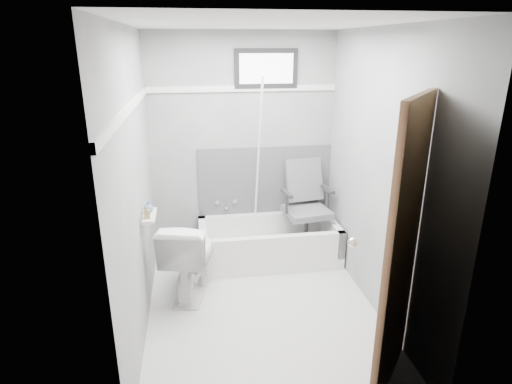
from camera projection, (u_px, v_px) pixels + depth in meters
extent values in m
plane|color=silver|center=(262.00, 309.00, 3.85)|extent=(2.60, 2.60, 0.00)
plane|color=silver|center=(263.00, 23.00, 3.06)|extent=(2.60, 2.60, 0.00)
cube|color=slate|center=(243.00, 147.00, 4.67)|extent=(2.00, 0.02, 2.40)
cube|color=slate|center=(304.00, 258.00, 2.24)|extent=(2.00, 0.02, 2.40)
cube|color=slate|center=(135.00, 189.00, 3.31)|extent=(0.02, 2.60, 2.40)
cube|color=slate|center=(380.00, 177.00, 3.60)|extent=(0.02, 2.60, 2.40)
imported|color=white|center=(190.00, 256.00, 4.00)|extent=(0.60, 0.85, 0.76)
cube|color=#4C4C4F|center=(265.00, 181.00, 4.82)|extent=(1.50, 0.02, 0.78)
cube|color=white|center=(242.00, 89.00, 4.45)|extent=(2.00, 0.02, 0.06)
cube|color=white|center=(129.00, 108.00, 3.11)|extent=(0.02, 2.60, 0.06)
cylinder|color=white|center=(258.00, 165.00, 4.51)|extent=(0.02, 0.58, 1.88)
cube|color=silver|center=(150.00, 216.00, 3.58)|extent=(0.10, 0.32, 0.02)
imported|color=olive|center=(147.00, 212.00, 3.48)|extent=(0.05, 0.05, 0.11)
imported|color=slate|center=(148.00, 207.00, 3.61)|extent=(0.11, 0.11, 0.10)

